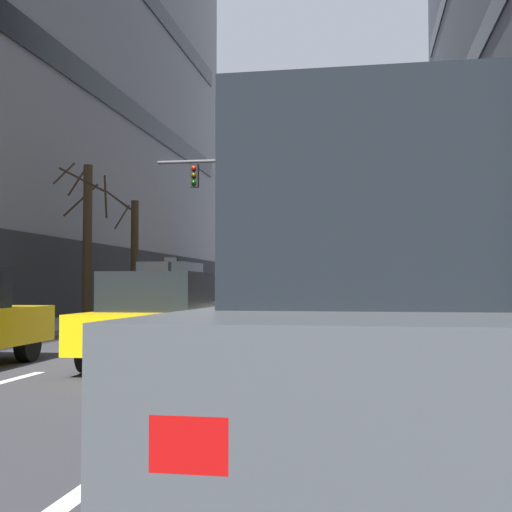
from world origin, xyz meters
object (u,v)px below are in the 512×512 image
taxi_driving_2 (250,290)px  street_tree_2 (87,238)px  car_parked_0 (418,335)px  taxi_driving_4 (171,294)px  car_driving_5 (310,295)px  taxi_driving_1 (160,319)px  traffic_signal_1 (354,230)px  street_tree_1 (134,255)px  street_tree_3 (426,255)px  car_driving_0 (290,297)px  traffic_signal_0 (332,197)px

taxi_driving_2 → street_tree_2: street_tree_2 is taller
car_parked_0 → street_tree_2: 21.11m
taxi_driving_4 → car_driving_5: bearing=80.3°
taxi_driving_1 → taxi_driving_2: bearing=96.3°
car_driving_5 → traffic_signal_1: bearing=20.3°
street_tree_1 → street_tree_3: (12.06, 4.59, 0.09)m
street_tree_3 → street_tree_2: bearing=-141.9°
street_tree_2 → taxi_driving_2: bearing=79.2°
car_driving_0 → street_tree_3: street_tree_3 is taller
taxi_driving_1 → car_driving_0: bearing=89.8°
street_tree_3 → taxi_driving_1: bearing=-106.4°
car_driving_5 → traffic_signal_1: (2.59, 0.96, 3.88)m
traffic_signal_1 → car_parked_0: bearing=-88.5°
taxi_driving_1 → street_tree_3: 21.56m
taxi_driving_2 → street_tree_1: size_ratio=0.90×
car_driving_5 → car_parked_0: 37.24m
taxi_driving_4 → car_parked_0: taxi_driving_4 is taller
taxi_driving_1 → taxi_driving_4: (-3.02, 11.22, 0.28)m
traffic_signal_1 → taxi_driving_1: bearing=-95.1°
taxi_driving_2 → car_driving_5: size_ratio=1.06×
taxi_driving_1 → car_parked_0: size_ratio=0.93×
traffic_signal_1 → street_tree_3: (3.36, -9.91, -1.99)m
car_parked_0 → traffic_signal_0: (-1.46, 20.46, 3.36)m
street_tree_2 → street_tree_3: size_ratio=1.03×
traffic_signal_1 → street_tree_2: traffic_signal_1 is taller
traffic_signal_0 → street_tree_1: bearing=159.6°
taxi_driving_2 → car_parked_0: 35.01m
car_driving_5 → traffic_signal_0: bearing=-82.7°
car_parked_0 → traffic_signal_1: traffic_signal_1 is taller
car_parked_0 → street_tree_2: size_ratio=0.80×
taxi_driving_4 → taxi_driving_2: bearing=89.9°
traffic_signal_0 → street_tree_1: traffic_signal_0 is taller
car_driving_0 → taxi_driving_1: 19.22m
car_driving_5 → street_tree_3: 10.91m
traffic_signal_1 → traffic_signal_0: bearing=-91.5°
street_tree_1 → traffic_signal_1: bearing=59.0°
taxi_driving_4 → street_tree_2: bearing=-178.5°
car_driving_5 → street_tree_1: bearing=-114.3°
taxi_driving_1 → street_tree_2: bearing=118.2°
traffic_signal_0 → street_tree_3: bearing=63.5°
traffic_signal_1 → car_driving_5: bearing=-159.7°
street_tree_3 → taxi_driving_4: bearing=-134.1°
taxi_driving_4 → traffic_signal_1: (5.74, 19.29, 3.62)m
street_tree_1 → street_tree_2: 4.89m
taxi_driving_4 → street_tree_1: bearing=121.7°
car_driving_5 → street_tree_3: street_tree_3 is taller
taxi_driving_4 → traffic_signal_0: traffic_signal_0 is taller
taxi_driving_2 → traffic_signal_1: (5.70, 3.66, 3.56)m
car_parked_0 → taxi_driving_1: bearing=116.4°
taxi_driving_1 → car_driving_5: 29.55m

